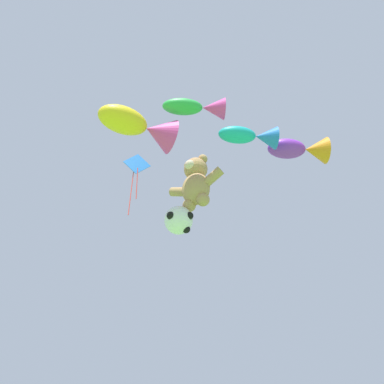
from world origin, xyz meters
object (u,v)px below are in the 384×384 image
fish_kite_teal (252,136)px  teddy_bear_kite (196,183)px  soccer_ball_kite (179,220)px  fish_kite_goldfin (141,127)px  fish_kite_emerald (198,108)px  diamond_kite (136,169)px  fish_kite_violet (301,149)px

fish_kite_teal → teddy_bear_kite: bearing=-178.5°
soccer_ball_kite → fish_kite_goldfin: bearing=-89.4°
fish_kite_emerald → diamond_kite: bearing=161.7°
fish_kite_violet → fish_kite_goldfin: bearing=-132.6°
fish_kite_goldfin → diamond_kite: (-2.24, 2.25, 1.04)m
fish_kite_violet → fish_kite_teal: bearing=-120.8°
teddy_bear_kite → soccer_ball_kite: size_ratio=2.13×
soccer_ball_kite → fish_kite_teal: 3.57m
fish_kite_violet → diamond_kite: size_ratio=0.70×
soccer_ball_kite → diamond_kite: size_ratio=0.33×
fish_kite_violet → fish_kite_emerald: bearing=-126.4°
teddy_bear_kite → fish_kite_violet: bearing=29.0°
fish_kite_violet → fish_kite_teal: 1.98m
soccer_ball_kite → fish_kite_teal: size_ratio=0.53×
fish_kite_emerald → diamond_kite: diamond_kite is taller
soccer_ball_kite → fish_kite_teal: fish_kite_teal is taller
teddy_bear_kite → fish_kite_goldfin: 2.52m
fish_kite_goldfin → diamond_kite: 3.34m
teddy_bear_kite → fish_kite_violet: 3.78m
teddy_bear_kite → fish_kite_teal: bearing=1.5°
fish_kite_goldfin → soccer_ball_kite: bearing=90.6°
teddy_bear_kite → fish_kite_teal: fish_kite_teal is taller
diamond_kite → soccer_ball_kite: bearing=-3.4°
fish_kite_emerald → fish_kite_goldfin: size_ratio=0.76×
fish_kite_goldfin → fish_kite_violet: bearing=47.4°
fish_kite_teal → fish_kite_goldfin: (-2.67, -2.31, 0.04)m
soccer_ball_kite → fish_kite_emerald: bearing=-36.1°
fish_kite_emerald → soccer_ball_kite: bearing=143.9°
fish_kite_teal → diamond_kite: bearing=-179.3°
soccer_ball_kite → fish_kite_violet: 4.87m
soccer_ball_kite → teddy_bear_kite: bearing=14.2°
soccer_ball_kite → fish_kite_violet: bearing=27.0°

